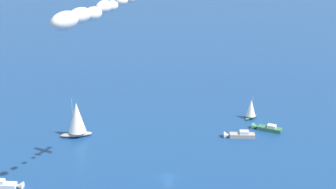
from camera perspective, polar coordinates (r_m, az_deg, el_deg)
ground_plane at (r=162.05m, az=-0.00°, el=-8.68°), size 2000.00×2000.00×0.00m
motorboat_near_centre at (r=187.81m, az=7.36°, el=-4.25°), size 10.97×5.75×3.09m
motorboat_far_port at (r=163.00m, az=-16.63°, el=-9.12°), size 10.75×5.89×3.03m
sailboat_far_stbd at (r=202.40m, az=8.74°, el=-1.51°), size 6.57×4.99×8.40m
motorboat_offshore at (r=194.74m, az=10.24°, el=-3.48°), size 9.83×8.77×3.05m
sailboat_ahead at (r=187.33m, az=-9.59°, el=-2.58°), size 10.98×6.25×13.99m
smoke_trail_lead at (r=114.75m, az=-8.36°, el=8.49°), size 30.76×31.65×4.85m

